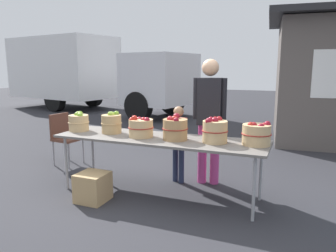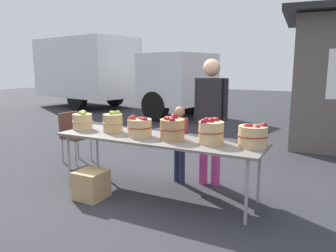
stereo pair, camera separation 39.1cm
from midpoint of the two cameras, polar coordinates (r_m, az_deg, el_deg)
ground_plane at (r=4.30m, az=-4.22°, el=-11.90°), size 40.00×40.00×0.00m
market_table at (r=4.09m, az=-4.35°, el=-2.60°), size 2.70×0.76×0.75m
apple_basket_green_0 at (r=4.72m, az=-17.77°, el=0.68°), size 0.29×0.29×0.27m
apple_basket_green_1 at (r=4.44m, az=-12.42°, el=0.50°), size 0.28×0.28×0.29m
apple_basket_red_0 at (r=4.13m, az=-7.53°, el=-0.27°), size 0.33×0.33×0.28m
apple_basket_red_1 at (r=3.93m, az=-1.59°, el=-0.44°), size 0.32×0.32×0.32m
apple_basket_red_2 at (r=3.80m, az=5.36°, el=-0.84°), size 0.31×0.31×0.31m
apple_basket_red_3 at (r=3.76m, az=12.51°, el=-1.42°), size 0.34×0.34×0.28m
vendor_adult at (r=4.45m, az=4.83°, el=2.49°), size 0.46×0.27×1.74m
child_customer at (r=4.54m, az=-0.60°, el=-2.18°), size 0.28×0.20×1.09m
box_truck at (r=12.91m, az=-15.69°, el=9.35°), size 7.97×3.59×2.75m
folding_chair at (r=5.76m, az=-19.64°, el=-1.46°), size 0.44×0.44×0.86m
produce_crate at (r=4.18m, az=-15.79°, el=-10.36°), size 0.35×0.35×0.35m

